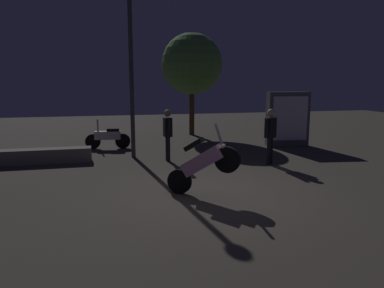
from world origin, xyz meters
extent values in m
plane|color=#4C443D|center=(0.00, 0.00, 0.00)|extent=(40.00, 40.00, 0.00)
cylinder|color=black|center=(-0.64, 0.22, 0.28)|extent=(0.52, 0.40, 0.56)
cylinder|color=black|center=(0.27, -0.40, 0.86)|extent=(0.52, 0.40, 0.56)
cube|color=#C68CB7|center=(-0.19, -0.09, 0.80)|extent=(0.97, 0.79, 0.76)
cube|color=black|center=(-0.35, 0.02, 1.15)|extent=(0.49, 0.44, 0.32)
cylinder|color=gray|center=(0.10, -0.29, 1.41)|extent=(0.20, 0.16, 0.44)
sphere|color=#F2EABF|center=(0.19, -0.34, 1.14)|extent=(0.12, 0.12, 0.12)
cylinder|color=black|center=(-1.59, 6.24, 0.28)|extent=(0.57, 0.16, 0.56)
cylinder|color=black|center=(-2.68, 6.36, 0.28)|extent=(0.57, 0.16, 0.56)
cube|color=beige|center=(-2.13, 6.30, 0.51)|extent=(0.98, 0.40, 0.30)
cube|color=black|center=(-1.93, 6.28, 0.71)|extent=(0.46, 0.29, 0.10)
cylinder|color=gray|center=(-2.48, 6.34, 0.89)|extent=(0.07, 0.07, 0.45)
sphere|color=#F2EABF|center=(-2.58, 6.35, 0.56)|extent=(0.12, 0.12, 0.12)
cylinder|color=black|center=(2.57, 2.45, 0.41)|extent=(0.12, 0.12, 0.82)
cylinder|color=black|center=(2.70, 2.56, 0.41)|extent=(0.12, 0.12, 0.82)
cube|color=black|center=(2.64, 2.50, 1.12)|extent=(0.43, 0.42, 0.61)
sphere|color=tan|center=(2.64, 2.50, 1.57)|extent=(0.23, 0.23, 0.23)
cylinder|color=black|center=(2.45, 2.35, 1.15)|extent=(0.20, 0.19, 0.56)
cylinder|color=black|center=(2.82, 2.66, 1.15)|extent=(0.20, 0.19, 0.56)
cylinder|color=black|center=(-0.31, 3.74, 0.40)|extent=(0.12, 0.12, 0.79)
cylinder|color=black|center=(-0.31, 3.58, 0.40)|extent=(0.12, 0.12, 0.79)
cube|color=black|center=(-0.31, 3.66, 1.09)|extent=(0.25, 0.36, 0.59)
sphere|color=#9E7251|center=(-0.31, 3.66, 1.52)|extent=(0.22, 0.22, 0.22)
cylinder|color=black|center=(-0.31, 3.90, 1.12)|extent=(0.09, 0.18, 0.54)
cylinder|color=black|center=(-0.31, 3.42, 1.12)|extent=(0.09, 0.18, 0.54)
cylinder|color=#38383D|center=(-1.33, 4.51, 2.57)|extent=(0.14, 0.14, 5.14)
cylinder|color=#4C331E|center=(1.78, 9.13, 1.16)|extent=(0.24, 0.24, 2.32)
sphere|color=#568C42|center=(1.78, 9.13, 3.30)|extent=(2.79, 2.79, 2.79)
cube|color=#595960|center=(4.70, 5.33, 1.05)|extent=(1.65, 0.71, 2.10)
cube|color=white|center=(4.67, 5.07, 1.10)|extent=(1.34, 0.22, 1.68)
cube|color=gray|center=(-4.44, 4.23, 0.23)|extent=(3.54, 0.50, 0.45)
camera|label=1|loc=(-2.22, -7.55, 2.50)|focal=34.13mm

